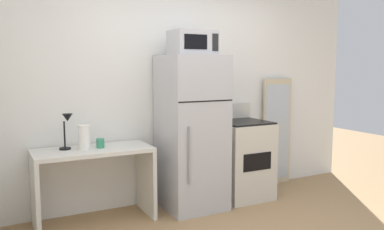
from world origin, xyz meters
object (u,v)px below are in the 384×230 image
object	(u,v)px
desk	(94,171)
microwave	(193,43)
oven_range	(242,159)
coffee_mug	(100,143)
paper_towel_roll	(84,137)
leaning_mirror	(277,132)
refrigerator	(192,133)
desk_lamp	(67,125)

from	to	relation	value
desk	microwave	distance (m)	1.67
microwave	oven_range	distance (m)	1.51
oven_range	microwave	bearing A→B (deg)	-175.95
coffee_mug	microwave	bearing A→B (deg)	-5.02
coffee_mug	paper_towel_roll	xyz separation A→B (m)	(-0.16, -0.01, 0.07)
microwave	leaning_mirror	world-z (taller)	microwave
paper_towel_roll	oven_range	bearing A→B (deg)	-0.95
desk	coffee_mug	xyz separation A→B (m)	(0.08, 0.01, 0.27)
desk	refrigerator	xyz separation A→B (m)	(1.07, -0.06, 0.32)
desk_lamp	leaning_mirror	world-z (taller)	leaning_mirror
desk	desk_lamp	xyz separation A→B (m)	(-0.23, 0.07, 0.47)
desk	desk_lamp	distance (m)	0.53
paper_towel_roll	refrigerator	bearing A→B (deg)	-2.89
desk	oven_range	size ratio (longest dim) A/B	1.04
coffee_mug	leaning_mirror	bearing A→B (deg)	5.15
paper_towel_roll	microwave	size ratio (longest dim) A/B	0.52
desk	paper_towel_roll	distance (m)	0.36
paper_towel_roll	oven_range	size ratio (longest dim) A/B	0.22
coffee_mug	leaning_mirror	size ratio (longest dim) A/B	0.07
microwave	coffee_mug	bearing A→B (deg)	174.98
desk	leaning_mirror	xyz separation A→B (m)	(2.48, 0.22, 0.18)
coffee_mug	leaning_mirror	xyz separation A→B (m)	(2.40, 0.22, -0.10)
paper_towel_roll	microwave	bearing A→B (deg)	-3.94
desk	leaning_mirror	distance (m)	2.50
desk_lamp	leaning_mirror	size ratio (longest dim) A/B	0.25
refrigerator	microwave	distance (m)	0.97
coffee_mug	refrigerator	bearing A→B (deg)	-3.81
refrigerator	leaning_mirror	xyz separation A→B (m)	(1.41, 0.28, -0.14)
paper_towel_roll	leaning_mirror	bearing A→B (deg)	5.01
paper_towel_roll	oven_range	world-z (taller)	oven_range
paper_towel_roll	leaning_mirror	world-z (taller)	leaning_mirror
desk	oven_range	distance (m)	1.76
refrigerator	oven_range	bearing A→B (deg)	2.29
coffee_mug	desk_lamp	bearing A→B (deg)	168.35
microwave	leaning_mirror	bearing A→B (deg)	12.14
leaning_mirror	coffee_mug	bearing A→B (deg)	-174.85
microwave	desk	bearing A→B (deg)	175.62
coffee_mug	oven_range	size ratio (longest dim) A/B	0.09
coffee_mug	microwave	distance (m)	1.42
oven_range	leaning_mirror	bearing A→B (deg)	19.41
microwave	leaning_mirror	size ratio (longest dim) A/B	0.33
desk	microwave	bearing A→B (deg)	-4.38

